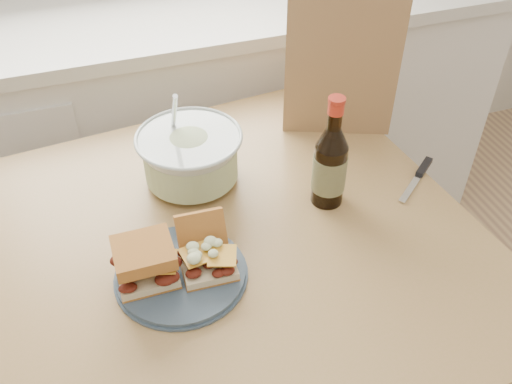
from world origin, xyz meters
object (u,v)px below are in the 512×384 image
object	(u,v)px
dining_table	(238,276)
beer_bottle	(330,165)
coleslaw_bowl	(191,158)
plate	(181,274)
paper_bag	(340,54)

from	to	relation	value
dining_table	beer_bottle	distance (m)	0.32
dining_table	coleslaw_bowl	xyz separation A→B (m)	(-0.04, 0.21, 0.18)
plate	coleslaw_bowl	world-z (taller)	coleslaw_bowl
coleslaw_bowl	paper_bag	size ratio (longest dim) A/B	0.67
plate	beer_bottle	size ratio (longest dim) A/B	0.95
dining_table	plate	distance (m)	0.19
coleslaw_bowl	paper_bag	world-z (taller)	paper_bag
coleslaw_bowl	beer_bottle	xyz separation A→B (m)	(0.26, -0.16, 0.04)
coleslaw_bowl	beer_bottle	distance (m)	0.31
dining_table	coleslaw_bowl	size ratio (longest dim) A/B	4.51
dining_table	plate	size ratio (longest dim) A/B	4.31
beer_bottle	paper_bag	world-z (taller)	paper_bag
dining_table	beer_bottle	size ratio (longest dim) A/B	4.09
plate	beer_bottle	world-z (taller)	beer_bottle
plate	coleslaw_bowl	size ratio (longest dim) A/B	1.05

